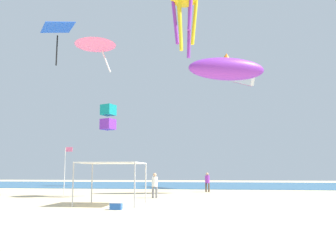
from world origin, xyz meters
TOP-DOWN VIEW (x-y plane):
  - ground at (0.00, 0.00)m, footprint 110.00×110.00m
  - ocean_strip at (0.00, 28.52)m, footprint 110.00×25.27m
  - canopy_tent at (-3.34, -1.53)m, footprint 3.36×2.87m
  - person_near_tent at (1.64, 11.47)m, footprint 0.42×0.42m
  - person_leftmost at (-1.86, 3.85)m, footprint 0.43×0.41m
  - banner_flag at (-9.23, 5.50)m, footprint 0.61×0.06m
  - cooler_box at (-2.40, -3.79)m, footprint 0.57×0.37m
  - kite_inflatable_purple at (3.50, 8.91)m, footprint 7.08×4.00m
  - kite_parafoil_white at (5.59, 19.22)m, footprint 2.73×6.00m
  - kite_diamond_blue at (-13.63, 12.01)m, footprint 4.20×4.21m
  - kite_box_teal at (-11.35, 22.53)m, footprint 2.01×2.00m
  - kite_delta_pink at (-6.68, 4.38)m, footprint 3.96×3.95m

SIDE VIEW (x-z plane):
  - ground at x=0.00m, z-range -0.10..0.00m
  - ocean_strip at x=0.00m, z-range 0.00..0.03m
  - cooler_box at x=-2.40m, z-range 0.00..0.35m
  - person_leftmost at x=-1.86m, z-range 0.15..1.88m
  - person_near_tent at x=1.64m, z-range 0.15..1.91m
  - canopy_tent at x=-3.34m, z-range 1.05..3.38m
  - banner_flag at x=-9.23m, z-range 0.38..4.12m
  - kite_box_teal at x=-11.35m, z-range 7.25..10.53m
  - kite_inflatable_purple at x=3.50m, z-range 9.32..11.94m
  - kite_delta_pink at x=-6.68m, z-range 10.61..13.11m
  - kite_parafoil_white at x=5.59m, z-range 10.97..14.79m
  - kite_diamond_blue at x=-13.63m, z-range 14.30..18.75m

